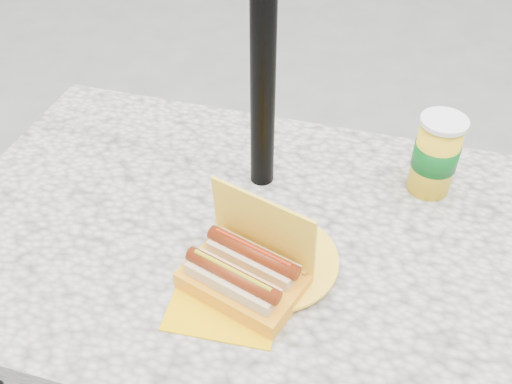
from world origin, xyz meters
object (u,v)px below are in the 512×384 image
(hotdog_box, at_px, (245,272))
(soda_cup, at_px, (436,155))
(fries_plate, at_px, (269,261))
(umbrella_pole, at_px, (263,29))

(hotdog_box, bearing_deg, soda_cup, 68.10)
(hotdog_box, relative_size, soda_cup, 1.35)
(fries_plate, bearing_deg, hotdog_box, -116.69)
(hotdog_box, xyz_separation_m, soda_cup, (0.30, 0.37, 0.05))
(umbrella_pole, height_order, fries_plate, umbrella_pole)
(hotdog_box, distance_m, soda_cup, 0.47)
(fries_plate, height_order, soda_cup, soda_cup)
(hotdog_box, distance_m, fries_plate, 0.07)
(umbrella_pole, xyz_separation_m, hotdog_box, (0.05, -0.30, -0.31))
(umbrella_pole, bearing_deg, soda_cup, 10.98)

